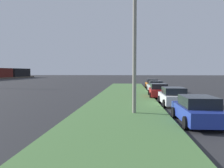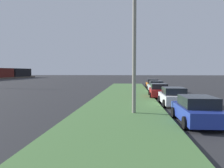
# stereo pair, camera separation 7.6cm
# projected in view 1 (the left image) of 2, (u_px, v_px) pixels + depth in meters

# --- Properties ---
(grass_median) EXTENTS (60.00, 6.00, 0.12)m
(grass_median) POSITION_uv_depth(u_px,v_px,m) (122.00, 105.00, 18.09)
(grass_median) COLOR #517F42
(grass_median) RESTS_ON ground
(parked_car_blue) EXTENTS (4.32, 2.05, 1.47)m
(parked_car_blue) POSITION_uv_depth(u_px,v_px,m) (197.00, 110.00, 11.80)
(parked_car_blue) COLOR #23389E
(parked_car_blue) RESTS_ON ground
(parked_car_white) EXTENTS (4.32, 2.05, 1.47)m
(parked_car_white) POSITION_uv_depth(u_px,v_px,m) (173.00, 97.00, 18.14)
(parked_car_white) COLOR silver
(parked_car_white) RESTS_ON ground
(parked_car_red) EXTENTS (4.34, 2.11, 1.47)m
(parked_car_red) POSITION_uv_depth(u_px,v_px,m) (159.00, 91.00, 23.75)
(parked_car_red) COLOR red
(parked_car_red) RESTS_ON ground
(parked_car_silver) EXTENTS (4.36, 2.14, 1.47)m
(parked_car_silver) POSITION_uv_depth(u_px,v_px,m) (155.00, 86.00, 30.18)
(parked_car_silver) COLOR #B2B5BA
(parked_car_silver) RESTS_ON ground
(parked_car_orange) EXTENTS (4.31, 2.04, 1.47)m
(parked_car_orange) POSITION_uv_depth(u_px,v_px,m) (152.00, 84.00, 36.55)
(parked_car_orange) COLOR orange
(parked_car_orange) RESTS_ON ground
(streetlight) EXTENTS (0.77, 2.86, 7.50)m
(streetlight) POSITION_uv_depth(u_px,v_px,m) (140.00, 45.00, 13.97)
(streetlight) COLOR gray
(streetlight) RESTS_ON ground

